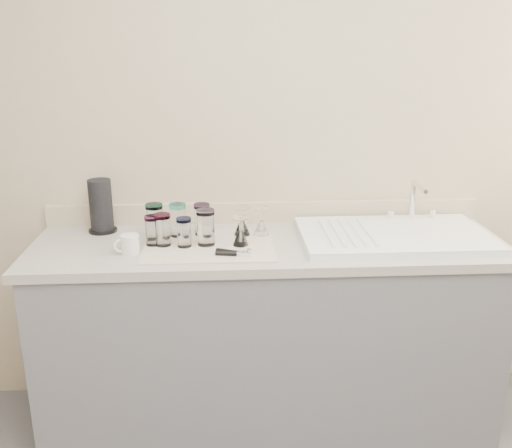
{
  "coord_description": "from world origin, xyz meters",
  "views": [
    {
      "loc": [
        -0.2,
        -1.13,
        1.74
      ],
      "look_at": [
        -0.06,
        1.15,
        1.0
      ],
      "focal_mm": 40.0,
      "sensor_mm": 36.0,
      "label": 1
    }
  ],
  "objects": [
    {
      "name": "sink_unit",
      "position": [
        0.55,
        1.2,
        0.92
      ],
      "size": [
        0.82,
        0.5,
        0.22
      ],
      "color": "white",
      "rests_on": "counter_unit"
    },
    {
      "name": "goblet_front_left",
      "position": [
        -0.13,
        1.15,
        0.95
      ],
      "size": [
        0.07,
        0.07,
        0.12
      ],
      "color": "white",
      "rests_on": "dish_towel"
    },
    {
      "name": "goblet_back_left",
      "position": [
        -0.12,
        1.28,
        0.95
      ],
      "size": [
        0.07,
        0.07,
        0.13
      ],
      "color": "white",
      "rests_on": "dish_towel"
    },
    {
      "name": "tumbler_teal",
      "position": [
        -0.5,
        1.28,
        0.98
      ],
      "size": [
        0.08,
        0.08,
        0.15
      ],
      "color": "white",
      "rests_on": "dish_towel"
    },
    {
      "name": "dish_towel",
      "position": [
        -0.26,
        1.16,
        0.9
      ],
      "size": [
        0.55,
        0.42,
        0.01
      ],
      "primitive_type": "cube",
      "color": "beige",
      "rests_on": "counter_unit"
    },
    {
      "name": "tumbler_blue",
      "position": [
        -0.36,
        1.15,
        0.97
      ],
      "size": [
        0.06,
        0.06,
        0.13
      ],
      "color": "white",
      "rests_on": "dish_towel"
    },
    {
      "name": "goblet_back_right",
      "position": [
        -0.03,
        1.28,
        0.95
      ],
      "size": [
        0.07,
        0.07,
        0.12
      ],
      "color": "white",
      "rests_on": "dish_towel"
    },
    {
      "name": "room_envelope",
      "position": [
        0.0,
        0.0,
        1.56
      ],
      "size": [
        3.54,
        3.5,
        2.52
      ],
      "color": "#535257",
      "rests_on": "ground"
    },
    {
      "name": "white_mug",
      "position": [
        -0.59,
        1.1,
        0.94
      ],
      "size": [
        0.12,
        0.1,
        0.08
      ],
      "color": "silver",
      "rests_on": "counter_unit"
    },
    {
      "name": "can_opener",
      "position": [
        -0.16,
        1.03,
        0.92
      ],
      "size": [
        0.15,
        0.08,
        0.02
      ],
      "color": "silver",
      "rests_on": "dish_towel"
    },
    {
      "name": "tumbler_extra",
      "position": [
        -0.5,
        1.18,
        0.97
      ],
      "size": [
        0.06,
        0.06,
        0.13
      ],
      "color": "white",
      "rests_on": "dish_towel"
    },
    {
      "name": "tumbler_purple",
      "position": [
        -0.29,
        1.3,
        0.98
      ],
      "size": [
        0.07,
        0.07,
        0.14
      ],
      "color": "white",
      "rests_on": "dish_towel"
    },
    {
      "name": "tumbler_lavender",
      "position": [
        -0.27,
        1.16,
        0.99
      ],
      "size": [
        0.08,
        0.08,
        0.16
      ],
      "color": "white",
      "rests_on": "dish_towel"
    },
    {
      "name": "paper_towel_roll",
      "position": [
        -0.75,
        1.39,
        1.02
      ],
      "size": [
        0.13,
        0.13,
        0.24
      ],
      "color": "black",
      "rests_on": "counter_unit"
    },
    {
      "name": "tumbler_cyan",
      "position": [
        -0.4,
        1.29,
        0.98
      ],
      "size": [
        0.07,
        0.07,
        0.15
      ],
      "color": "white",
      "rests_on": "dish_towel"
    },
    {
      "name": "counter_unit",
      "position": [
        0.0,
        1.2,
        0.45
      ],
      "size": [
        2.06,
        0.62,
        0.9
      ],
      "color": "slate",
      "rests_on": "ground"
    },
    {
      "name": "tumbler_magenta",
      "position": [
        -0.46,
        1.17,
        0.98
      ],
      "size": [
        0.07,
        0.07,
        0.14
      ],
      "color": "white",
      "rests_on": "dish_towel"
    }
  ]
}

